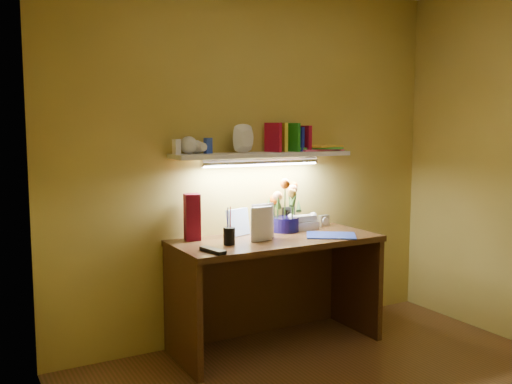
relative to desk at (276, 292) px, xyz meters
The scene contains 13 objects.
desk is the anchor object (origin of this frame).
flower_bouquet 0.61m from the desk, 45.01° to the left, with size 0.22×0.22×0.36m, color #100A3B, non-canonical shape.
telephone 0.58m from the desk, 29.20° to the left, with size 0.20×0.15×0.12m, color beige, non-canonical shape.
desk_clock 0.72m from the desk, 21.96° to the left, with size 0.08×0.04×0.08m, color #B4B4B8.
whisky_bottle 0.75m from the desk, 155.75° to the left, with size 0.07×0.07×0.28m, color #B57A0D, non-canonical shape.
whisky_box 0.77m from the desk, 158.05° to the left, with size 0.10×0.10×0.30m, color #570716.
pen_cup 0.60m from the desk, behind, with size 0.08×0.08×0.19m, color black.
art_card 0.54m from the desk, 133.29° to the left, with size 0.18×0.04×0.18m, color white, non-canonical shape.
tv_remote 0.70m from the desk, 161.16° to the right, with size 0.06×0.20×0.02m, color black.
blue_folder 0.54m from the desk, 19.31° to the right, with size 0.33×0.24×0.01m, color #2742B8.
desk_book_a 0.53m from the desk, behind, with size 0.18×0.02×0.24m, color silver.
desk_book_b 0.54m from the desk, 166.57° to the right, with size 0.17×0.02×0.23m, color white.
wall_shelf 0.98m from the desk, 78.34° to the left, with size 1.32×0.34×0.23m.
Camera 1 is at (-1.94, -2.01, 1.50)m, focal length 40.00 mm.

